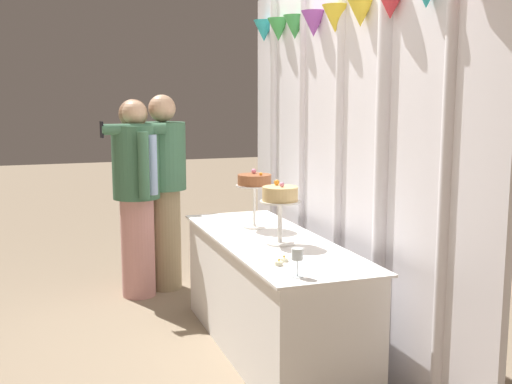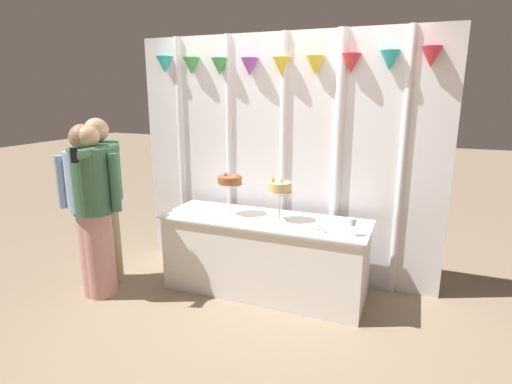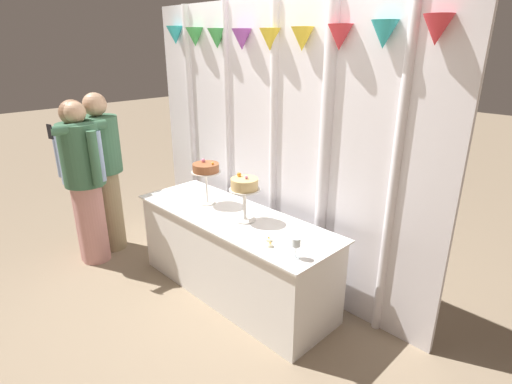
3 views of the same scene
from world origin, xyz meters
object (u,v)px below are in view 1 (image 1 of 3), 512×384
cake_table (271,295)px  tealight_near_left (279,263)px  guest_girl_blue_dress (163,185)px  guest_man_dark_suit (137,192)px  cake_display_nearleft (254,184)px  wine_glass (297,256)px  cake_display_nearright (280,199)px  guest_man_pink_jacket (135,190)px  tealight_far_left (284,260)px

cake_table → tealight_near_left: tealight_near_left is taller
guest_girl_blue_dress → guest_man_dark_suit: 0.27m
tealight_near_left → cake_display_nearleft: bearing=168.5°
wine_glass → guest_girl_blue_dress: (-2.33, -0.22, 0.05)m
cake_table → cake_display_nearright: size_ratio=4.94×
guest_man_pink_jacket → cake_display_nearright: bearing=21.5°
cake_display_nearright → wine_glass: bearing=-14.4°
wine_glass → tealight_near_left: wine_glass is taller
guest_girl_blue_dress → guest_man_dark_suit: size_ratio=1.03×
cake_table → guest_girl_blue_dress: bearing=-166.0°
cake_table → tealight_far_left: (0.52, -0.12, 0.37)m
guest_man_dark_suit → guest_girl_blue_dress: bearing=118.6°
cake_display_nearleft → guest_man_dark_suit: guest_man_dark_suit is taller
tealight_near_left → guest_man_pink_jacket: guest_man_pink_jacket is taller
cake_display_nearright → guest_man_pink_jacket: bearing=-158.5°
wine_glass → guest_man_dark_suit: size_ratio=0.09×
tealight_far_left → tealight_near_left: 0.09m
guest_man_pink_jacket → tealight_far_left: bearing=14.3°
wine_glass → tealight_far_left: wine_glass is taller
guest_man_dark_suit → guest_man_pink_jacket: (-0.06, 0.00, 0.01)m
cake_table → guest_man_dark_suit: size_ratio=1.21×
cake_table → guest_girl_blue_dress: size_ratio=1.17×
wine_glass → guest_girl_blue_dress: guest_girl_blue_dress is taller
cake_display_nearleft → guest_man_pink_jacket: guest_man_pink_jacket is taller
cake_table → wine_glass: wine_glass is taller
cake_display_nearleft → wine_glass: (1.17, -0.18, -0.20)m
tealight_near_left → cake_display_nearright: bearing=158.0°
cake_table → guest_man_dark_suit: 1.60m
cake_display_nearleft → guest_man_dark_suit: (-1.03, -0.64, -0.18)m
guest_girl_blue_dress → guest_man_pink_jacket: size_ratio=1.02×
tealight_far_left → cake_table: bearing=167.2°
cake_display_nearleft → tealight_near_left: 1.01m
cake_table → cake_display_nearleft: 0.76m
cake_table → cake_display_nearleft: size_ratio=4.77×
cake_table → tealight_far_left: size_ratio=41.41×
guest_girl_blue_dress → cake_display_nearleft: bearing=18.8°
guest_man_dark_suit → cake_display_nearright: bearing=22.3°
tealight_near_left → wine_glass: bearing=2.5°
cake_table → cake_display_nearleft: bearing=177.3°
tealight_far_left → guest_man_pink_jacket: 2.04m
wine_glass → guest_man_pink_jacket: 2.31m
cake_table → tealight_far_left: tealight_far_left is taller
guest_girl_blue_dress → guest_man_pink_jacket: guest_girl_blue_dress is taller
wine_glass → guest_man_pink_jacket: (-2.26, -0.45, 0.03)m
wine_glass → tealight_near_left: bearing=-177.5°
tealight_near_left → guest_man_dark_suit: (-1.98, -0.44, 0.11)m
cake_display_nearright → cake_display_nearleft: bearing=178.9°
cake_display_nearright → guest_girl_blue_dress: 1.71m
cake_display_nearleft → guest_girl_blue_dress: bearing=-161.2°
wine_glass → guest_girl_blue_dress: bearing=-174.7°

